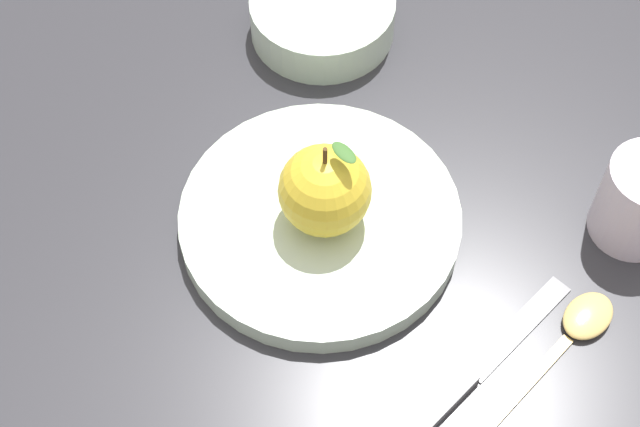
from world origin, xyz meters
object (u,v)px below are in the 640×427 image
Objects in this scene: dinner_plate at (320,219)px; side_bowl at (322,13)px; knife at (472,374)px; apple at (325,190)px; spoon at (575,331)px.

dinner_plate is 1.70× the size of side_bowl.
dinner_plate is 0.18m from knife.
side_bowl reaches higher than dinner_plate.
apple reaches higher than side_bowl.
dinner_plate is 0.05m from apple.
side_bowl is 0.38m from knife.
knife is at bearing -73.49° from side_bowl.
side_bowl is (0.01, 0.22, 0.01)m from dinner_plate.
dinner_plate reaches higher than knife.
side_bowl is 0.38m from spoon.
apple is at bearing 129.06° from knife.
dinner_plate reaches higher than spoon.
side_bowl reaches higher than spoon.
knife is 0.09m from spoon.
apple is 0.22m from spoon.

